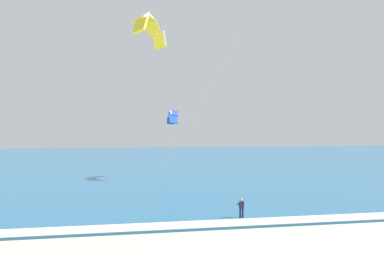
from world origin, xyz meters
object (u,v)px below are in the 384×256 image
Objects in this scene: surfboard at (241,220)px; kitesurfer at (241,208)px; kite_primary at (149,27)px; kite_distant at (172,116)px.

kitesurfer is (0.00, 0.02, 0.91)m from surfboard.
kite_distant is at bearing 77.69° from kite_primary.
kite_distant is at bearing 94.09° from surfboard.
kitesurfer is 27.18m from kite_distant.
kite_distant is at bearing 94.10° from kitesurfer.
kite_primary is 24.42m from kite_distant.
kite_primary is 2.62× the size of kite_distant.
kite_primary is (-6.89, 2.87, 14.32)m from kitesurfer.
surfboard is 0.83× the size of kitesurfer.
surfboard is at bearing -85.91° from kite_distant.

